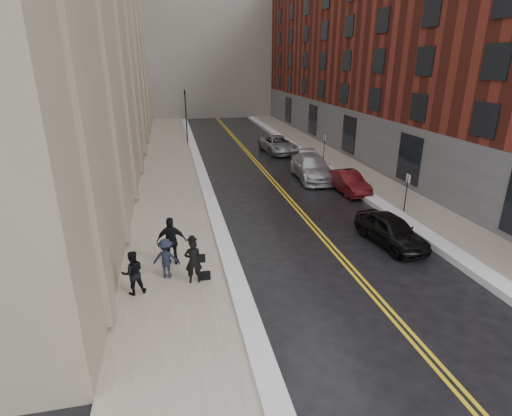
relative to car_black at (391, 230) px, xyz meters
name	(u,v)px	position (x,y,z in m)	size (l,w,h in m)	color
ground	(318,320)	(-5.20, -4.73, -0.68)	(160.00, 160.00, 0.00)	black
sidewalk_left	(170,184)	(-9.70, 11.27, -0.61)	(4.00, 64.00, 0.15)	gray
sidewalk_right	(357,173)	(3.80, 11.27, -0.61)	(3.00, 64.00, 0.15)	gray
lane_stripe_a	(270,179)	(-2.82, 11.27, -0.68)	(0.12, 64.00, 0.01)	gold
lane_stripe_b	(273,179)	(-2.58, 11.27, -0.68)	(0.12, 64.00, 0.01)	gold
snow_ridge_left	(204,182)	(-7.40, 11.27, -0.55)	(0.70, 60.80, 0.26)	white
snow_ridge_right	(334,174)	(1.95, 11.27, -0.53)	(0.85, 60.80, 0.30)	white
building_right	(422,46)	(12.30, 18.27, 8.32)	(14.00, 50.00, 18.00)	maroon
traffic_signal	(186,112)	(-7.80, 25.27, 2.40)	(0.18, 0.15, 5.20)	black
parking_sign_near	(407,190)	(2.70, 3.27, 0.67)	(0.06, 0.35, 2.23)	black
parking_sign_far	(324,146)	(2.70, 15.27, 0.67)	(0.06, 0.35, 2.23)	black
car_black	(391,230)	(0.00, 0.00, 0.00)	(1.61, 4.01, 1.37)	black
car_maroon	(348,182)	(1.33, 7.54, -0.03)	(1.39, 3.99, 1.31)	#4C0D11
car_silver_near	(312,167)	(0.11, 10.93, 0.13)	(2.28, 5.61, 1.63)	#B0B2B8
car_silver_far	(278,145)	(0.00, 19.51, 0.05)	(2.43, 5.26, 1.46)	#93979B
pedestrian_main	(193,261)	(-8.93, -1.76, 0.33)	(0.63, 0.41, 1.72)	black
pedestrian_a	(133,273)	(-11.03, -2.07, 0.28)	(0.79, 0.61, 1.62)	black
pedestrian_b	(166,258)	(-9.90, -1.16, 0.25)	(1.01, 0.58, 1.56)	#1B1E30
pedestrian_c	(172,241)	(-9.67, -0.15, 0.47)	(1.17, 0.49, 2.00)	black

